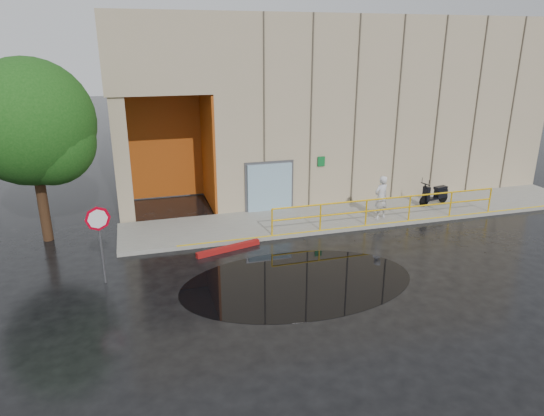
% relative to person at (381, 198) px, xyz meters
% --- Properties ---
extents(ground, '(120.00, 120.00, 0.00)m').
position_rel_person_xyz_m(ground, '(-4.17, -3.63, -1.04)').
color(ground, black).
rests_on(ground, ground).
extents(sidewalk, '(20.00, 3.00, 0.15)m').
position_rel_person_xyz_m(sidewalk, '(-0.17, 0.87, -0.96)').
color(sidewalk, gray).
rests_on(sidewalk, ground).
extents(building, '(20.00, 10.17, 8.00)m').
position_rel_person_xyz_m(building, '(0.93, 7.35, 3.17)').
color(building, tan).
rests_on(building, ground).
extents(guardrail, '(9.56, 0.06, 1.03)m').
position_rel_person_xyz_m(guardrail, '(0.08, -0.48, -0.36)').
color(guardrail, yellow).
rests_on(guardrail, sidewalk).
extents(person, '(0.74, 0.59, 1.77)m').
position_rel_person_xyz_m(person, '(0.00, 0.00, 0.00)').
color(person, silver).
rests_on(person, sidewalk).
extents(scooter, '(1.63, 0.81, 1.24)m').
position_rel_person_xyz_m(scooter, '(3.17, 0.99, -0.18)').
color(scooter, black).
rests_on(scooter, sidewalk).
extents(stop_sign, '(0.71, 0.24, 2.43)m').
position_rel_person_xyz_m(stop_sign, '(-10.48, -2.45, 0.74)').
color(stop_sign, '#5B5B60').
rests_on(stop_sign, ground).
extents(red_curb, '(2.36, 0.83, 0.18)m').
position_rel_person_xyz_m(red_curb, '(-6.44, -1.13, -0.95)').
color(red_curb, maroon).
rests_on(red_curb, ground).
extents(puddle, '(7.23, 4.48, 0.01)m').
position_rel_person_xyz_m(puddle, '(-4.89, -4.04, -1.03)').
color(puddle, black).
rests_on(puddle, ground).
extents(tree_near, '(4.33, 4.33, 6.48)m').
position_rel_person_xyz_m(tree_near, '(-12.46, 1.65, 3.11)').
color(tree_near, '#321C10').
rests_on(tree_near, ground).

